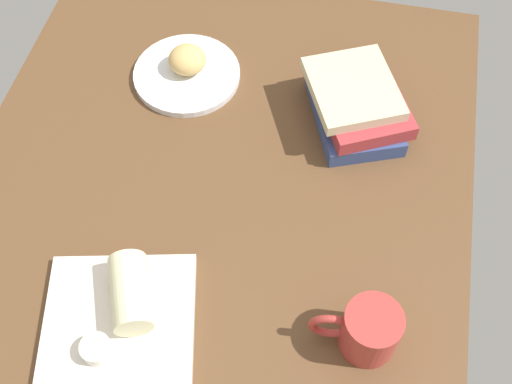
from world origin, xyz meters
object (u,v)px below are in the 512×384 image
at_px(round_plate, 187,75).
at_px(book_stack, 356,102).
at_px(coffee_mug, 368,330).
at_px(sauce_cup, 96,349).
at_px(scone_pastry, 187,60).
at_px(breakfast_wrap, 130,293).
at_px(square_plate, 119,325).

height_order(round_plate, book_stack, book_stack).
relative_size(round_plate, coffee_mug, 1.55).
bearing_deg(book_stack, coffee_mug, -170.76).
height_order(sauce_cup, book_stack, book_stack).
xyz_separation_m(scone_pastry, book_stack, (-0.04, -0.34, 0.00)).
bearing_deg(breakfast_wrap, scone_pastry, -107.96).
relative_size(scone_pastry, square_plate, 0.32).
xyz_separation_m(round_plate, book_stack, (-0.04, -0.34, 0.04)).
distance_m(scone_pastry, breakfast_wrap, 0.50).
height_order(breakfast_wrap, book_stack, book_stack).
height_order(round_plate, coffee_mug, coffee_mug).
bearing_deg(book_stack, sauce_cup, 149.56).
bearing_deg(sauce_cup, scone_pastry, 1.64).
distance_m(sauce_cup, breakfast_wrap, 0.10).
relative_size(scone_pastry, sauce_cup, 1.58).
distance_m(scone_pastry, sauce_cup, 0.59).
bearing_deg(sauce_cup, round_plate, 1.80).
bearing_deg(book_stack, square_plate, 148.34).
distance_m(scone_pastry, book_stack, 0.34).
bearing_deg(square_plate, sauce_cup, 163.20).
height_order(scone_pastry, coffee_mug, coffee_mug).
bearing_deg(square_plate, scone_pastry, 3.41).
bearing_deg(breakfast_wrap, round_plate, -107.72).
xyz_separation_m(round_plate, sauce_cup, (-0.58, -0.02, 0.02)).
height_order(sauce_cup, coffee_mug, coffee_mug).
distance_m(round_plate, scone_pastry, 0.03).
distance_m(round_plate, breakfast_wrap, 0.49).
relative_size(book_stack, coffee_mug, 1.85).
bearing_deg(breakfast_wrap, coffee_mug, 159.19).
relative_size(scone_pastry, coffee_mug, 0.54).
distance_m(sauce_cup, book_stack, 0.63).
bearing_deg(coffee_mug, sauce_cup, 104.99).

